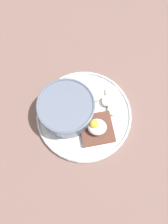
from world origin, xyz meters
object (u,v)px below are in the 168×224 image
toast_slice (97,129)px  banana_slice_left (107,101)px  banana_slice_front (113,110)px  oatmeal_bowl (67,107)px  banana_slice_back (96,95)px  banana_slice_right (112,92)px  poached_egg (96,126)px

toast_slice → banana_slice_left: (-2.20, -8.05, -0.13)cm
banana_slice_front → oatmeal_bowl: bearing=6.8°
toast_slice → banana_slice_back: (1.07, -9.46, -0.30)cm
oatmeal_bowl → toast_slice: (-8.22, 4.32, -2.21)cm
toast_slice → banana_slice_right: toast_slice is taller
oatmeal_bowl → banana_slice_front: bearing=-173.2°
banana_slice_back → banana_slice_right: bearing=-162.9°
poached_egg → banana_slice_back: poached_egg is taller
banana_slice_front → banana_slice_back: size_ratio=0.67×
banana_slice_front → banana_slice_right: (0.70, -5.02, -0.03)cm
poached_egg → banana_slice_left: size_ratio=1.62×
oatmeal_bowl → banana_slice_back: 9.16cm
banana_slice_right → banana_slice_front: bearing=98.0°
oatmeal_bowl → banana_slice_front: 12.51cm
oatmeal_bowl → poached_egg: oatmeal_bowl is taller
banana_slice_left → oatmeal_bowl: bearing=19.7°
banana_slice_left → banana_slice_right: banana_slice_left is taller
banana_slice_back → banana_slice_front: bearing=143.8°
oatmeal_bowl → toast_slice: oatmeal_bowl is taller
banana_slice_left → banana_slice_right: 2.95cm
poached_egg → banana_slice_right: bearing=-108.0°
oatmeal_bowl → banana_slice_left: oatmeal_bowl is taller
banana_slice_left → banana_slice_back: bearing=-23.4°
oatmeal_bowl → banana_slice_right: 13.41cm
banana_slice_left → toast_slice: bearing=74.7°
banana_slice_back → oatmeal_bowl: bearing=35.7°
banana_slice_left → poached_egg: bearing=73.1°
oatmeal_bowl → banana_slice_right: oatmeal_bowl is taller
banana_slice_right → toast_slice: bearing=73.2°
poached_egg → banana_slice_right: poached_egg is taller
banana_slice_left → banana_slice_front: bearing=127.9°
poached_egg → banana_slice_back: size_ratio=1.44×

